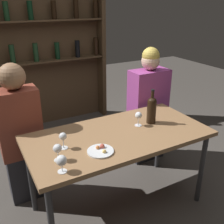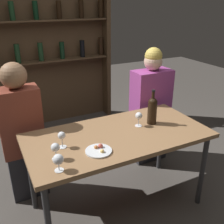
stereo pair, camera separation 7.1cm
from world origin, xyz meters
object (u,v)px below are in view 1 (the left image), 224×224
at_px(wine_glass_1, 138,116).
at_px(wine_glass_0, 63,137).
at_px(wine_bottle, 152,109).
at_px(food_plate_0, 101,151).
at_px(seated_person_right, 148,109).
at_px(wine_glass_2, 61,161).
at_px(wine_glass_3, 57,149).
at_px(seated_person_left, 21,138).

bearing_deg(wine_glass_1, wine_glass_0, -175.75).
xyz_separation_m(wine_bottle, wine_glass_1, (-0.13, 0.01, -0.04)).
bearing_deg(food_plate_0, seated_person_right, 37.32).
bearing_deg(wine_glass_2, food_plate_0, 16.63).
distance_m(wine_bottle, wine_glass_0, 0.82).
bearing_deg(wine_glass_3, food_plate_0, -7.71).
height_order(wine_glass_1, seated_person_left, seated_person_left).
relative_size(wine_glass_1, seated_person_left, 0.10).
relative_size(wine_glass_0, food_plate_0, 0.66).
relative_size(wine_glass_0, wine_glass_3, 1.03).
relative_size(wine_glass_0, wine_glass_1, 1.00).
height_order(wine_glass_0, food_plate_0, wine_glass_0).
relative_size(wine_glass_2, wine_glass_3, 0.96).
height_order(wine_glass_0, seated_person_left, seated_person_left).
xyz_separation_m(food_plate_0, seated_person_right, (0.93, 0.71, -0.13)).
xyz_separation_m(wine_glass_1, wine_glass_2, (-0.79, -0.32, -0.01)).
relative_size(wine_glass_3, seated_person_left, 0.10).
relative_size(wine_glass_0, wine_glass_2, 1.07).
xyz_separation_m(wine_glass_3, seated_person_left, (-0.13, 0.67, -0.20)).
height_order(wine_glass_2, seated_person_left, seated_person_left).
bearing_deg(food_plate_0, wine_glass_0, 141.42).
bearing_deg(wine_bottle, wine_glass_3, -168.94).
height_order(wine_glass_0, wine_glass_1, same).
xyz_separation_m(food_plate_0, seated_person_left, (-0.42, 0.71, -0.13)).
bearing_deg(wine_bottle, wine_glass_1, 177.49).
distance_m(food_plate_0, seated_person_left, 0.84).
relative_size(wine_glass_3, seated_person_right, 0.10).
height_order(food_plate_0, seated_person_right, seated_person_right).
distance_m(wine_glass_1, wine_glass_3, 0.79).
bearing_deg(wine_glass_1, wine_glass_2, -158.12).
xyz_separation_m(wine_bottle, seated_person_left, (-1.02, 0.50, -0.25)).
xyz_separation_m(wine_glass_0, wine_glass_3, (-0.08, -0.13, -0.00)).
bearing_deg(food_plate_0, wine_glass_1, 25.22).
xyz_separation_m(wine_glass_3, food_plate_0, (0.30, -0.04, -0.08)).
height_order(wine_bottle, seated_person_right, seated_person_right).
xyz_separation_m(wine_glass_1, food_plate_0, (-0.47, -0.22, -0.08)).
xyz_separation_m(wine_glass_1, seated_person_right, (0.46, 0.49, -0.21)).
bearing_deg(food_plate_0, seated_person_left, 120.80).
bearing_deg(wine_glass_3, seated_person_right, 28.63).
height_order(wine_glass_1, food_plate_0, wine_glass_1).
height_order(wine_bottle, wine_glass_3, wine_bottle).
bearing_deg(wine_bottle, wine_glass_2, -161.31).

